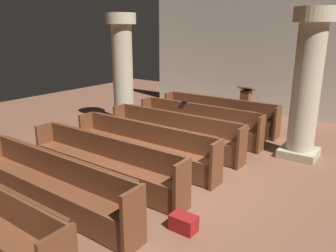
{
  "coord_description": "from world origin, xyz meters",
  "views": [
    {
      "loc": [
        3.21,
        -4.77,
        2.76
      ],
      "look_at": [
        -0.8,
        0.78,
        0.75
      ],
      "focal_mm": 35.25,
      "sensor_mm": 36.0,
      "label": 1
    }
  ],
  "objects_px": {
    "pew_row_0": "(218,112)",
    "lectern": "(245,106)",
    "pew_row_5": "(52,182)",
    "pew_row_3": "(144,144)",
    "hymn_book": "(186,101)",
    "pillar_far_side": "(123,69)",
    "pew_row_1": "(198,121)",
    "pillar_aisle_side": "(307,83)",
    "pew_row_2": "(174,131)",
    "kneeler_box_red": "(184,223)",
    "pew_row_4": "(104,160)"
  },
  "relations": [
    {
      "from": "pew_row_0",
      "to": "pillar_aisle_side",
      "type": "relative_size",
      "value": 1.09
    },
    {
      "from": "pew_row_0",
      "to": "pew_row_3",
      "type": "height_order",
      "value": "same"
    },
    {
      "from": "pew_row_1",
      "to": "lectern",
      "type": "xyz_separation_m",
      "value": [
        0.28,
        2.39,
        -0.02
      ]
    },
    {
      "from": "pew_row_0",
      "to": "pew_row_5",
      "type": "bearing_deg",
      "value": -90.0
    },
    {
      "from": "pew_row_4",
      "to": "pew_row_5",
      "type": "bearing_deg",
      "value": -90.0
    },
    {
      "from": "pew_row_3",
      "to": "kneeler_box_red",
      "type": "xyz_separation_m",
      "value": [
        1.99,
        -1.5,
        -0.36
      ]
    },
    {
      "from": "pew_row_1",
      "to": "pillar_aisle_side",
      "type": "xyz_separation_m",
      "value": [
        2.52,
        0.2,
        1.2
      ]
    },
    {
      "from": "pew_row_2",
      "to": "kneeler_box_red",
      "type": "height_order",
      "value": "pew_row_2"
    },
    {
      "from": "pew_row_2",
      "to": "pew_row_3",
      "type": "relative_size",
      "value": 1.0
    },
    {
      "from": "pillar_aisle_side",
      "to": "pew_row_5",
      "type": "bearing_deg",
      "value": -118.52
    },
    {
      "from": "pew_row_4",
      "to": "pillar_aisle_side",
      "type": "relative_size",
      "value": 1.09
    },
    {
      "from": "pew_row_3",
      "to": "hymn_book",
      "type": "height_order",
      "value": "hymn_book"
    },
    {
      "from": "pew_row_2",
      "to": "hymn_book",
      "type": "xyz_separation_m",
      "value": [
        -0.52,
        1.3,
        0.42
      ]
    },
    {
      "from": "pew_row_2",
      "to": "pillar_far_side",
      "type": "height_order",
      "value": "pillar_far_side"
    },
    {
      "from": "hymn_book",
      "to": "pew_row_5",
      "type": "bearing_deg",
      "value": -83.6
    },
    {
      "from": "pew_row_2",
      "to": "pew_row_5",
      "type": "xyz_separation_m",
      "value": [
        0.0,
        -3.34,
        0.0
      ]
    },
    {
      "from": "pillar_aisle_side",
      "to": "hymn_book",
      "type": "xyz_separation_m",
      "value": [
        -3.04,
        -0.01,
        -0.78
      ]
    },
    {
      "from": "pew_row_3",
      "to": "pillar_far_side",
      "type": "xyz_separation_m",
      "value": [
        -2.47,
        2.06,
        1.2
      ]
    },
    {
      "from": "pew_row_1",
      "to": "pillar_far_side",
      "type": "distance_m",
      "value": 2.75
    },
    {
      "from": "pew_row_5",
      "to": "pillar_far_side",
      "type": "height_order",
      "value": "pillar_far_side"
    },
    {
      "from": "pew_row_2",
      "to": "pew_row_4",
      "type": "distance_m",
      "value": 2.22
    },
    {
      "from": "pew_row_5",
      "to": "pillar_far_side",
      "type": "distance_m",
      "value": 5.09
    },
    {
      "from": "pillar_aisle_side",
      "to": "pew_row_4",
      "type": "bearing_deg",
      "value": -125.54
    },
    {
      "from": "pew_row_3",
      "to": "pew_row_2",
      "type": "bearing_deg",
      "value": 90.0
    },
    {
      "from": "pillar_aisle_side",
      "to": "hymn_book",
      "type": "distance_m",
      "value": 3.14
    },
    {
      "from": "pillar_far_side",
      "to": "hymn_book",
      "type": "xyz_separation_m",
      "value": [
        1.95,
        0.36,
        -0.78
      ]
    },
    {
      "from": "pew_row_1",
      "to": "lectern",
      "type": "distance_m",
      "value": 2.4
    },
    {
      "from": "pillar_far_side",
      "to": "pew_row_1",
      "type": "bearing_deg",
      "value": 3.88
    },
    {
      "from": "pew_row_3",
      "to": "lectern",
      "type": "height_order",
      "value": "lectern"
    },
    {
      "from": "hymn_book",
      "to": "pew_row_1",
      "type": "bearing_deg",
      "value": -20.14
    },
    {
      "from": "lectern",
      "to": "pew_row_2",
      "type": "bearing_deg",
      "value": -94.59
    },
    {
      "from": "pillar_aisle_side",
      "to": "hymn_book",
      "type": "height_order",
      "value": "pillar_aisle_side"
    },
    {
      "from": "pew_row_2",
      "to": "pew_row_1",
      "type": "bearing_deg",
      "value": 90.0
    },
    {
      "from": "kneeler_box_red",
      "to": "pillar_aisle_side",
      "type": "bearing_deg",
      "value": 82.18
    },
    {
      "from": "lectern",
      "to": "hymn_book",
      "type": "distance_m",
      "value": 2.38
    },
    {
      "from": "hymn_book",
      "to": "pillar_aisle_side",
      "type": "bearing_deg",
      "value": 0.12
    },
    {
      "from": "pillar_aisle_side",
      "to": "pillar_far_side",
      "type": "xyz_separation_m",
      "value": [
        -5.0,
        -0.36,
        0.0
      ]
    },
    {
      "from": "hymn_book",
      "to": "pew_row_3",
      "type": "bearing_deg",
      "value": -77.83
    },
    {
      "from": "lectern",
      "to": "pew_row_4",
      "type": "bearing_deg",
      "value": -92.81
    },
    {
      "from": "pew_row_0",
      "to": "pillar_far_side",
      "type": "height_order",
      "value": "pillar_far_side"
    },
    {
      "from": "pillar_far_side",
      "to": "lectern",
      "type": "distance_m",
      "value": 3.95
    },
    {
      "from": "pillar_aisle_side",
      "to": "hymn_book",
      "type": "relative_size",
      "value": 15.45
    },
    {
      "from": "pew_row_1",
      "to": "pew_row_3",
      "type": "xyz_separation_m",
      "value": [
        0.0,
        -2.22,
        0.0
      ]
    },
    {
      "from": "pew_row_0",
      "to": "pew_row_5",
      "type": "xyz_separation_m",
      "value": [
        0.0,
        -5.56,
        0.0
      ]
    },
    {
      "from": "pew_row_3",
      "to": "pew_row_5",
      "type": "xyz_separation_m",
      "value": [
        0.0,
        -2.22,
        0.0
      ]
    },
    {
      "from": "hymn_book",
      "to": "pew_row_4",
      "type": "bearing_deg",
      "value": -81.6
    },
    {
      "from": "pew_row_0",
      "to": "kneeler_box_red",
      "type": "distance_m",
      "value": 5.24
    },
    {
      "from": "lectern",
      "to": "pew_row_1",
      "type": "bearing_deg",
      "value": -96.71
    },
    {
      "from": "pew_row_5",
      "to": "lectern",
      "type": "height_order",
      "value": "lectern"
    },
    {
      "from": "pew_row_0",
      "to": "lectern",
      "type": "xyz_separation_m",
      "value": [
        0.28,
        1.27,
        -0.02
      ]
    }
  ]
}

